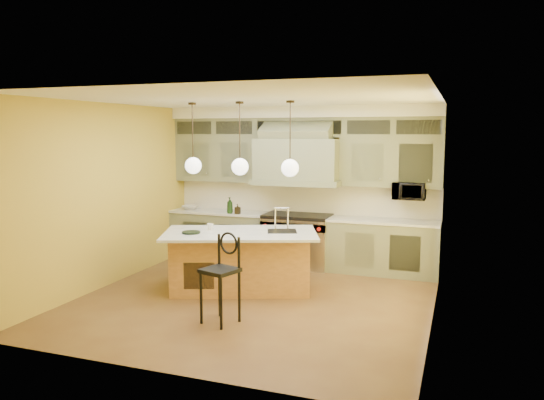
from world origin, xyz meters
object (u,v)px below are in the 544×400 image
at_px(microwave, 409,191).
at_px(kitchen_island, 241,260).
at_px(counter_stool, 222,272).
at_px(range, 297,240).

bearing_deg(microwave, kitchen_island, -142.48).
relative_size(kitchen_island, counter_stool, 2.25).
height_order(kitchen_island, microwave, microwave).
relative_size(range, kitchen_island, 0.46).
distance_m(kitchen_island, counter_stool, 1.47).
height_order(range, microwave, microwave).
bearing_deg(counter_stool, microwave, 75.58).
distance_m(kitchen_island, microwave, 3.11).
relative_size(kitchen_island, microwave, 4.82).
relative_size(counter_stool, microwave, 2.15).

